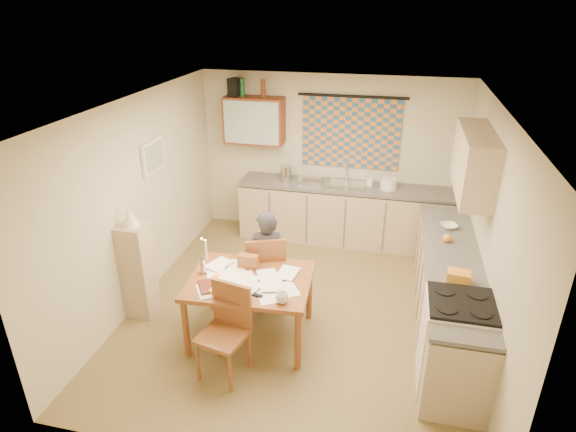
% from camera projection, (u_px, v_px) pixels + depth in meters
% --- Properties ---
extents(floor, '(4.00, 4.50, 0.02)m').
position_uv_depth(floor, '(300.00, 309.00, 5.95)').
color(floor, brown).
rests_on(floor, ground).
extents(ceiling, '(4.00, 4.50, 0.02)m').
position_uv_depth(ceiling, '(302.00, 105.00, 4.89)').
color(ceiling, white).
rests_on(ceiling, floor).
extents(wall_back, '(4.00, 0.02, 2.50)m').
position_uv_depth(wall_back, '(330.00, 157.00, 7.42)').
color(wall_back, beige).
rests_on(wall_back, floor).
extents(wall_front, '(4.00, 0.02, 2.50)m').
position_uv_depth(wall_front, '(237.00, 347.00, 3.42)').
color(wall_front, beige).
rests_on(wall_front, floor).
extents(wall_left, '(0.02, 4.50, 2.50)m').
position_uv_depth(wall_left, '(139.00, 201.00, 5.83)').
color(wall_left, beige).
rests_on(wall_left, floor).
extents(wall_right, '(0.02, 4.50, 2.50)m').
position_uv_depth(wall_right, '(489.00, 235.00, 5.01)').
color(wall_right, beige).
rests_on(wall_right, floor).
extents(window_blind, '(1.45, 0.03, 1.05)m').
position_uv_depth(window_blind, '(351.00, 133.00, 7.16)').
color(window_blind, '#2C5579').
rests_on(window_blind, wall_back).
extents(curtain_rod, '(1.60, 0.04, 0.04)m').
position_uv_depth(curtain_rod, '(353.00, 96.00, 6.91)').
color(curtain_rod, black).
rests_on(curtain_rod, wall_back).
extents(wall_cabinet, '(0.90, 0.34, 0.70)m').
position_uv_depth(wall_cabinet, '(254.00, 120.00, 7.26)').
color(wall_cabinet, '#5D2915').
rests_on(wall_cabinet, wall_back).
extents(wall_cabinet_glass, '(0.84, 0.02, 0.64)m').
position_uv_depth(wall_cabinet_glass, '(251.00, 123.00, 7.11)').
color(wall_cabinet_glass, '#99B2A5').
rests_on(wall_cabinet_glass, wall_back).
extents(upper_cabinet_right, '(0.34, 1.30, 0.70)m').
position_uv_depth(upper_cabinet_right, '(474.00, 163.00, 5.28)').
color(upper_cabinet_right, tan).
rests_on(upper_cabinet_right, wall_right).
extents(framed_print, '(0.04, 0.50, 0.40)m').
position_uv_depth(framed_print, '(153.00, 156.00, 5.99)').
color(framed_print, '#F2EECC').
rests_on(framed_print, wall_left).
extents(print_canvas, '(0.01, 0.42, 0.32)m').
position_uv_depth(print_canvas, '(155.00, 156.00, 5.98)').
color(print_canvas, beige).
rests_on(print_canvas, wall_left).
extents(counter_back, '(3.30, 0.62, 0.92)m').
position_uv_depth(counter_back, '(347.00, 214.00, 7.41)').
color(counter_back, tan).
rests_on(counter_back, floor).
extents(counter_right, '(0.62, 2.95, 0.92)m').
position_uv_depth(counter_right, '(448.00, 294.00, 5.44)').
color(counter_right, tan).
rests_on(counter_right, floor).
extents(stove, '(0.63, 0.63, 0.97)m').
position_uv_depth(stove, '(455.00, 344.00, 4.61)').
color(stove, white).
rests_on(stove, floor).
extents(sink, '(0.55, 0.45, 0.10)m').
position_uv_depth(sink, '(347.00, 188.00, 7.24)').
color(sink, silver).
rests_on(sink, counter_back).
extents(tap, '(0.04, 0.04, 0.28)m').
position_uv_depth(tap, '(347.00, 173.00, 7.33)').
color(tap, silver).
rests_on(tap, counter_back).
extents(dish_rack, '(0.40, 0.36, 0.06)m').
position_uv_depth(dish_rack, '(310.00, 181.00, 7.32)').
color(dish_rack, silver).
rests_on(dish_rack, counter_back).
extents(kettle, '(0.20, 0.20, 0.24)m').
position_uv_depth(kettle, '(286.00, 173.00, 7.36)').
color(kettle, silver).
rests_on(kettle, counter_back).
extents(mixing_bowl, '(0.28, 0.28, 0.16)m').
position_uv_depth(mixing_bowl, '(389.00, 184.00, 7.06)').
color(mixing_bowl, white).
rests_on(mixing_bowl, counter_back).
extents(soap_bottle, '(0.14, 0.14, 0.18)m').
position_uv_depth(soap_bottle, '(371.00, 181.00, 7.16)').
color(soap_bottle, white).
rests_on(soap_bottle, counter_back).
extents(bowl, '(0.32, 0.32, 0.05)m').
position_uv_depth(bowl, '(449.00, 226.00, 5.90)').
color(bowl, white).
rests_on(bowl, counter_right).
extents(orange_bag, '(0.24, 0.19, 0.12)m').
position_uv_depth(orange_bag, '(459.00, 277.00, 4.77)').
color(orange_bag, orange).
rests_on(orange_bag, counter_right).
extents(fruit_orange, '(0.10, 0.10, 0.10)m').
position_uv_depth(fruit_orange, '(447.00, 238.00, 5.55)').
color(fruit_orange, orange).
rests_on(fruit_orange, counter_right).
extents(speaker, '(0.20, 0.23, 0.26)m').
position_uv_depth(speaker, '(235.00, 87.00, 7.12)').
color(speaker, black).
rests_on(speaker, wall_cabinet).
extents(bottle_green, '(0.08, 0.08, 0.26)m').
position_uv_depth(bottle_green, '(242.00, 87.00, 7.10)').
color(bottle_green, '#195926').
rests_on(bottle_green, wall_cabinet).
extents(bottle_brown, '(0.09, 0.09, 0.26)m').
position_uv_depth(bottle_brown, '(263.00, 88.00, 7.03)').
color(bottle_brown, '#5D2915').
rests_on(bottle_brown, wall_cabinet).
extents(dining_table, '(1.36, 1.06, 0.75)m').
position_uv_depth(dining_table, '(251.00, 308.00, 5.32)').
color(dining_table, brown).
rests_on(dining_table, floor).
extents(chair_far, '(0.60, 0.60, 1.02)m').
position_uv_depth(chair_far, '(265.00, 285.00, 5.85)').
color(chair_far, brown).
rests_on(chair_far, floor).
extents(chair_near, '(0.52, 0.52, 0.97)m').
position_uv_depth(chair_near, '(225.00, 348.00, 4.82)').
color(chair_near, brown).
rests_on(chair_near, floor).
extents(person, '(0.69, 0.63, 1.32)m').
position_uv_depth(person, '(266.00, 262.00, 5.67)').
color(person, black).
rests_on(person, floor).
extents(shelf_stand, '(0.32, 0.30, 1.17)m').
position_uv_depth(shelf_stand, '(138.00, 271.00, 5.63)').
color(shelf_stand, tan).
rests_on(shelf_stand, floor).
extents(lampshade, '(0.20, 0.20, 0.22)m').
position_uv_depth(lampshade, '(130.00, 217.00, 5.34)').
color(lampshade, '#F2EECC').
rests_on(lampshade, shelf_stand).
extents(letter_rack, '(0.23, 0.12, 0.16)m').
position_uv_depth(letter_rack, '(248.00, 261.00, 5.35)').
color(letter_rack, brown).
rests_on(letter_rack, dining_table).
extents(mug, '(0.17, 0.17, 0.10)m').
position_uv_depth(mug, '(282.00, 298.00, 4.75)').
color(mug, white).
rests_on(mug, dining_table).
extents(magazine, '(0.44, 0.45, 0.03)m').
position_uv_depth(magazine, '(199.00, 288.00, 4.98)').
color(magazine, maroon).
rests_on(magazine, dining_table).
extents(book, '(0.28, 0.31, 0.02)m').
position_uv_depth(book, '(210.00, 279.00, 5.15)').
color(book, orange).
rests_on(book, dining_table).
extents(orange_box, '(0.13, 0.09, 0.04)m').
position_uv_depth(orange_box, '(215.00, 292.00, 4.91)').
color(orange_box, orange).
rests_on(orange_box, dining_table).
extents(eyeglasses, '(0.14, 0.08, 0.02)m').
position_uv_depth(eyeglasses, '(256.00, 295.00, 4.87)').
color(eyeglasses, black).
rests_on(eyeglasses, dining_table).
extents(candle_holder, '(0.07, 0.07, 0.18)m').
position_uv_depth(candle_holder, '(203.00, 266.00, 5.23)').
color(candle_holder, silver).
rests_on(candle_holder, dining_table).
extents(candle, '(0.03, 0.03, 0.22)m').
position_uv_depth(candle, '(206.00, 249.00, 5.17)').
color(candle, white).
rests_on(candle, dining_table).
extents(candle_flame, '(0.02, 0.02, 0.02)m').
position_uv_depth(candle_flame, '(202.00, 239.00, 5.12)').
color(candle_flame, '#FFCC66').
rests_on(candle_flame, dining_table).
extents(papers, '(1.18, 0.86, 0.03)m').
position_uv_depth(papers, '(248.00, 280.00, 5.12)').
color(papers, white).
rests_on(papers, dining_table).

